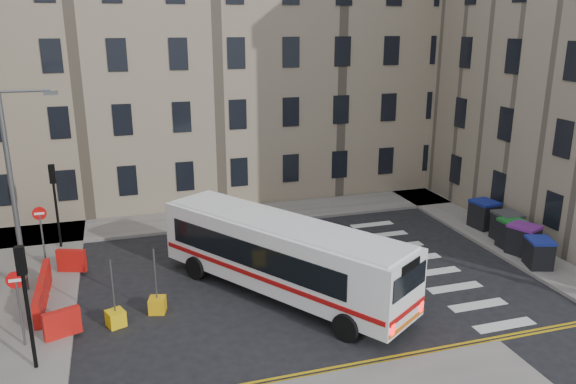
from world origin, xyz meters
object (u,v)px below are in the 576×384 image
wheelie_bin_b (523,239)px  bollard_chevron (157,305)px  wheelie_bin_c (513,234)px  wheelie_bin_e (484,214)px  wheelie_bin_a (539,253)px  bus (282,254)px  streetlamp (12,191)px  wheelie_bin_d (506,226)px  bollard_yellow (116,318)px

wheelie_bin_b → bollard_chevron: 16.88m
wheelie_bin_c → wheelie_bin_e: wheelie_bin_e is taller
wheelie_bin_a → wheelie_bin_e: 5.11m
wheelie_bin_c → bollard_chevron: wheelie_bin_c is taller
bus → wheelie_bin_b: size_ratio=6.64×
wheelie_bin_a → wheelie_bin_e: size_ratio=0.99×
wheelie_bin_e → streetlamp: bearing=175.0°
wheelie_bin_b → wheelie_bin_a: bearing=-125.3°
wheelie_bin_d → wheelie_bin_a: bearing=-100.8°
wheelie_bin_b → bollard_yellow: size_ratio=2.70×
wheelie_bin_a → wheelie_bin_d: wheelie_bin_d is taller
wheelie_bin_d → bollard_chevron: wheelie_bin_d is taller
bollard_yellow → wheelie_bin_b: bearing=2.9°
wheelie_bin_d → bollard_chevron: (-17.25, -2.08, -0.57)m
wheelie_bin_c → bollard_yellow: size_ratio=2.37×
bollard_chevron → wheelie_bin_e: bearing=13.0°
wheelie_bin_b → wheelie_bin_d: size_ratio=1.13×
wheelie_bin_c → bollard_chevron: 16.88m
streetlamp → bollard_yellow: 6.56m
bus → wheelie_bin_b: bus is taller
wheelie_bin_c → wheelie_bin_e: (0.47, 2.94, 0.02)m
wheelie_bin_e → bollard_chevron: wheelie_bin_e is taller
bollard_chevron → wheelie_bin_c: bearing=3.6°
streetlamp → wheelie_bin_e: 22.57m
bus → wheelie_bin_c: bus is taller
wheelie_bin_b → wheelie_bin_d: 1.76m
bollard_yellow → bollard_chevron: 1.64m
wheelie_bin_b → bollard_yellow: (-18.39, -0.95, -0.57)m
wheelie_bin_c → wheelie_bin_d: size_ratio=0.99×
wheelie_bin_a → bollard_yellow: (-18.08, 0.47, -0.51)m
bus → bollard_yellow: 6.68m
wheelie_bin_c → wheelie_bin_e: size_ratio=0.98×
wheelie_bin_d → bollard_chevron: bearing=-171.3°
wheelie_bin_a → wheelie_bin_c: size_ratio=1.02×
bus → wheelie_bin_a: size_ratio=7.46×
wheelie_bin_b → wheelie_bin_c: (-0.03, 0.68, -0.00)m
streetlamp → bollard_chevron: (4.98, -3.26, -4.04)m
bus → wheelie_bin_d: bus is taller
streetlamp → wheelie_bin_b: (21.85, -2.89, -3.47)m
wheelie_bin_b → wheelie_bin_c: 0.68m
bus → wheelie_bin_a: 11.68m
wheelie_bin_b → wheelie_bin_d: bearing=54.6°
streetlamp → wheelie_bin_d: bearing=-3.0°
streetlamp → bus: (9.94, -3.20, -2.57)m
streetlamp → bus: bearing=-17.9°
streetlamp → wheelie_bin_e: streetlamp is taller
wheelie_bin_d → bollard_yellow: (-18.78, -2.66, -0.57)m
streetlamp → wheelie_bin_e: size_ratio=5.59×
bollard_chevron → wheelie_bin_b: bearing=1.2°
wheelie_bin_b → bollard_chevron: (-16.86, -0.36, -0.57)m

